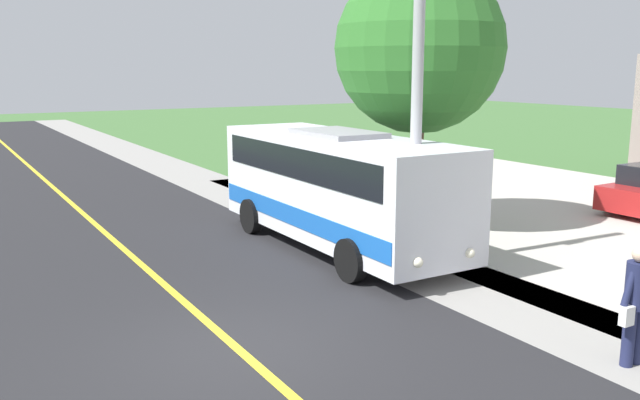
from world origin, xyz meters
TOP-DOWN VIEW (x-y plane):
  - ground_plane at (0.00, 0.00)m, footprint 120.00×120.00m
  - road_surface at (0.00, 0.00)m, footprint 8.00×100.00m
  - sidewalk at (-5.20, 0.00)m, footprint 2.40×100.00m
  - road_centre_line at (0.00, 0.00)m, footprint 0.16×100.00m
  - shuttle_bus_front at (-4.47, -4.27)m, footprint 2.58×7.77m
  - pedestrian_with_bags at (-4.71, 3.40)m, footprint 0.72×0.34m
  - street_light_pole at (-4.88, -2.06)m, footprint 1.97×0.24m
  - tree_curbside at (-7.40, -5.01)m, footprint 4.39×4.39m

SIDE VIEW (x-z plane):
  - ground_plane at x=0.00m, z-range 0.00..0.00m
  - sidewalk at x=-5.20m, z-range 0.00..0.01m
  - road_surface at x=0.00m, z-range 0.00..0.01m
  - road_centre_line at x=0.00m, z-range 0.01..0.01m
  - pedestrian_with_bags at x=-4.71m, z-range 0.07..1.85m
  - shuttle_bus_front at x=-4.47m, z-range 0.14..2.95m
  - street_light_pole at x=-4.88m, z-range 0.41..8.62m
  - tree_curbside at x=-7.40m, z-range 1.25..8.19m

